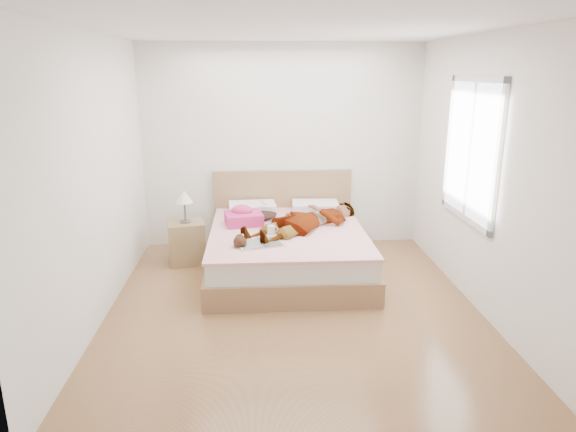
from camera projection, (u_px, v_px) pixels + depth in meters
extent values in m
plane|color=#502C19|center=(293.00, 308.00, 5.07)|extent=(4.00, 4.00, 0.00)
imported|color=white|center=(307.00, 217.00, 5.94)|extent=(1.68, 1.59, 0.23)
ellipsoid|color=black|center=(258.00, 213.00, 6.35)|extent=(0.58, 0.66, 0.09)
cube|color=silver|center=(263.00, 202.00, 6.27)|extent=(0.10, 0.11, 0.06)
plane|color=white|center=(294.00, 28.00, 4.35)|extent=(4.00, 4.00, 0.00)
plane|color=white|center=(282.00, 147.00, 6.63)|extent=(3.60, 0.00, 3.60)
plane|color=silver|center=(321.00, 254.00, 2.79)|extent=(3.60, 0.00, 3.60)
plane|color=silver|center=(94.00, 181.00, 4.60)|extent=(0.00, 4.00, 4.00)
plane|color=white|center=(485.00, 176.00, 4.82)|extent=(0.00, 4.00, 4.00)
cube|color=white|center=(471.00, 150.00, 5.05)|extent=(0.02, 1.10, 1.30)
cube|color=silver|center=(498.00, 160.00, 4.49)|extent=(0.04, 0.06, 1.42)
cube|color=silver|center=(450.00, 142.00, 5.60)|extent=(0.04, 0.06, 1.42)
cube|color=silver|center=(465.00, 216.00, 5.23)|extent=(0.04, 1.22, 0.06)
cube|color=silver|center=(478.00, 79.00, 4.86)|extent=(0.04, 1.22, 0.06)
cube|color=silver|center=(471.00, 150.00, 5.05)|extent=(0.03, 0.04, 1.30)
cube|color=brown|center=(287.00, 261.00, 5.94)|extent=(1.78, 2.08, 0.26)
cube|color=silver|center=(287.00, 241.00, 5.88)|extent=(1.70, 2.00, 0.22)
cube|color=white|center=(287.00, 231.00, 5.84)|extent=(1.74, 2.04, 0.03)
cube|color=brown|center=(283.00, 208.00, 6.81)|extent=(1.80, 0.07, 1.00)
cube|color=white|center=(252.00, 208.00, 6.49)|extent=(0.61, 0.44, 0.13)
cube|color=silver|center=(315.00, 207.00, 6.53)|extent=(0.60, 0.43, 0.13)
cube|color=#CE3886|center=(244.00, 219.00, 6.01)|extent=(0.48, 0.41, 0.14)
ellipsoid|color=#E23D84|center=(242.00, 210.00, 6.04)|extent=(0.29, 0.24, 0.13)
cube|color=white|center=(260.00, 244.00, 5.34)|extent=(0.53, 0.42, 0.01)
cube|color=white|center=(249.00, 244.00, 5.30)|extent=(0.31, 0.36, 0.02)
cube|color=#252525|center=(271.00, 242.00, 5.38)|extent=(0.31, 0.36, 0.02)
cylinder|color=white|center=(271.00, 230.00, 5.66)|extent=(0.10, 0.10, 0.10)
torus|color=white|center=(275.00, 230.00, 5.67)|extent=(0.07, 0.02, 0.07)
cylinder|color=black|center=(271.00, 226.00, 5.65)|extent=(0.08, 0.08, 0.00)
ellipsoid|color=black|center=(240.00, 241.00, 5.26)|extent=(0.14, 0.16, 0.12)
ellipsoid|color=white|center=(240.00, 241.00, 5.24)|extent=(0.08, 0.08, 0.06)
sphere|color=black|center=(240.00, 238.00, 5.33)|extent=(0.09, 0.09, 0.09)
sphere|color=#FDA5B8|center=(237.00, 236.00, 5.35)|extent=(0.03, 0.03, 0.03)
sphere|color=pink|center=(243.00, 235.00, 5.36)|extent=(0.03, 0.03, 0.03)
ellipsoid|color=black|center=(235.00, 245.00, 5.22)|extent=(0.03, 0.05, 0.03)
ellipsoid|color=black|center=(245.00, 245.00, 5.23)|extent=(0.03, 0.05, 0.03)
cube|color=brown|center=(187.00, 242.00, 6.19)|extent=(0.49, 0.45, 0.51)
cylinder|color=#4C4C4C|center=(186.00, 221.00, 6.12)|extent=(0.15, 0.15, 0.02)
cylinder|color=#454545|center=(185.00, 211.00, 6.08)|extent=(0.03, 0.03, 0.26)
cone|color=white|center=(184.00, 196.00, 6.04)|extent=(0.24, 0.24, 0.15)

